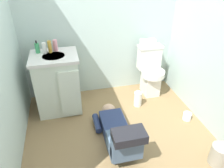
{
  "coord_description": "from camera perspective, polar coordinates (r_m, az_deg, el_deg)",
  "views": [
    {
      "loc": [
        -0.53,
        -1.91,
        1.88
      ],
      "look_at": [
        0.02,
        0.4,
        0.45
      ],
      "focal_mm": 33.85,
      "sensor_mm": 36.0,
      "label": 1
    }
  ],
  "objects": [
    {
      "name": "bottle_white",
      "position": [
        2.84,
        -17.81,
        9.22
      ],
      "size": [
        0.05,
        0.05,
        0.14
      ],
      "primitive_type": "cylinder",
      "color": "white",
      "rests_on": "vanity_cabinet"
    },
    {
      "name": "tissue_box",
      "position": [
        3.2,
        9.67,
        10.95
      ],
      "size": [
        0.22,
        0.11,
        0.1
      ],
      "primitive_type": "cube",
      "color": "silver",
      "rests_on": "toilet"
    },
    {
      "name": "wall_right",
      "position": [
        2.64,
        27.78,
        12.7
      ],
      "size": [
        0.08,
        2.03,
        2.4
      ],
      "primitive_type": "cube",
      "color": "#B0C6BF",
      "rests_on": "ground_plane"
    },
    {
      "name": "soap_dispenser",
      "position": [
        2.88,
        -19.54,
        9.17
      ],
      "size": [
        0.06,
        0.06,
        0.17
      ],
      "color": "#3B9E5F",
      "rests_on": "vanity_cabinet"
    },
    {
      "name": "bottle_amber",
      "position": [
        2.84,
        -16.47,
        9.61
      ],
      "size": [
        0.05,
        0.05,
        0.16
      ],
      "primitive_type": "cylinder",
      "color": "gold",
      "rests_on": "vanity_cabinet"
    },
    {
      "name": "person_plumber",
      "position": [
        2.45,
        1.62,
        -12.97
      ],
      "size": [
        0.38,
        1.06,
        0.52
      ],
      "color": "navy",
      "rests_on": "ground_plane"
    },
    {
      "name": "paper_towel_roll",
      "position": [
        3.09,
        7.0,
        -4.03
      ],
      "size": [
        0.11,
        0.11,
        0.22
      ],
      "primitive_type": "cylinder",
      "color": "white",
      "rests_on": "ground_plane"
    },
    {
      "name": "faucet",
      "position": [
        2.89,
        -15.7,
        9.5
      ],
      "size": [
        0.02,
        0.02,
        0.1
      ],
      "primitive_type": "cylinder",
      "color": "silver",
      "rests_on": "vanity_cabinet"
    },
    {
      "name": "wall_back",
      "position": [
        3.09,
        -3.43,
        18.32
      ],
      "size": [
        2.4,
        0.08,
        2.4
      ],
      "primitive_type": "cube",
      "color": "#B0C6BF",
      "rests_on": "ground_plane"
    },
    {
      "name": "ground_plane",
      "position": [
        2.74,
        1.51,
        -12.72
      ],
      "size": [
        2.74,
        3.03,
        0.04
      ],
      "primitive_type": "cube",
      "color": "olive"
    },
    {
      "name": "vanity_cabinet",
      "position": [
        2.95,
        -14.42,
        0.34
      ],
      "size": [
        0.6,
        0.53,
        0.82
      ],
      "color": "silver",
      "rests_on": "ground_plane"
    },
    {
      "name": "toilet",
      "position": [
        3.32,
        10.32,
        3.42
      ],
      "size": [
        0.36,
        0.46,
        0.75
      ],
      "color": "white",
      "rests_on": "ground_plane"
    },
    {
      "name": "trash_can",
      "position": [
        2.57,
        26.95,
        -16.72
      ],
      "size": [
        0.19,
        0.19,
        0.23
      ],
      "primitive_type": "cylinder",
      "color": "#A19A87",
      "rests_on": "ground_plane"
    },
    {
      "name": "toilet_paper_roll",
      "position": [
        3.03,
        19.62,
        -8.21
      ],
      "size": [
        0.11,
        0.11,
        0.1
      ],
      "primitive_type": "cylinder",
      "color": "white",
      "rests_on": "ground_plane"
    },
    {
      "name": "bottle_pink",
      "position": [
        2.88,
        -15.06,
        10.04
      ],
      "size": [
        0.06,
        0.06,
        0.15
      ],
      "primitive_type": "cylinder",
      "color": "pink",
      "rests_on": "vanity_cabinet"
    }
  ]
}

